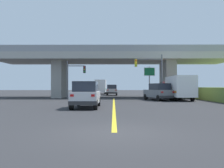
# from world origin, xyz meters

# --- Properties ---
(ground) EXTENTS (160.00, 160.00, 0.00)m
(ground) POSITION_xyz_m (0.00, 26.70, 0.00)
(ground) COLOR #2B2B2D
(overpass_bridge) EXTENTS (34.69, 8.28, 7.28)m
(overpass_bridge) POSITION_xyz_m (0.00, 26.70, 5.25)
(overpass_bridge) COLOR #A8A59E
(overpass_bridge) RESTS_ON ground
(lane_divider_stripe) EXTENTS (0.20, 24.03, 0.01)m
(lane_divider_stripe) POSITION_xyz_m (0.00, 12.02, 0.00)
(lane_divider_stripe) COLOR yellow
(lane_divider_stripe) RESTS_ON ground
(suv_lead) EXTENTS (1.97, 4.37, 2.02)m
(suv_lead) POSITION_xyz_m (-2.14, 9.51, 1.01)
(suv_lead) COLOR silver
(suv_lead) RESTS_ON ground
(suv_crossing) EXTENTS (3.12, 4.87, 2.02)m
(suv_crossing) POSITION_xyz_m (5.35, 19.32, 1.01)
(suv_crossing) COLOR slate
(suv_crossing) RESTS_ON ground
(box_truck) EXTENTS (2.33, 7.47, 2.88)m
(box_truck) POSITION_xyz_m (7.89, 20.03, 1.55)
(box_truck) COLOR red
(box_truck) RESTS_ON ground
(sedan_oncoming) EXTENTS (2.04, 4.55, 2.02)m
(sedan_oncoming) POSITION_xyz_m (-0.36, 35.98, 1.01)
(sedan_oncoming) COLOR silver
(sedan_oncoming) RESTS_ON ground
(traffic_signal_nearside) EXTENTS (3.61, 0.36, 5.81)m
(traffic_signal_nearside) POSITION_xyz_m (5.02, 21.52, 3.74)
(traffic_signal_nearside) COLOR #56595E
(traffic_signal_nearside) RESTS_ON ground
(traffic_signal_farside) EXTENTS (2.53, 0.36, 5.08)m
(traffic_signal_farside) POSITION_xyz_m (-5.35, 22.52, 3.20)
(traffic_signal_farside) COLOR #56595E
(traffic_signal_farside) RESTS_ON ground
(highway_sign) EXTENTS (1.51, 0.17, 4.50)m
(highway_sign) POSITION_xyz_m (5.04, 24.33, 3.29)
(highway_sign) COLOR slate
(highway_sign) RESTS_ON ground
(semi_truck_distant) EXTENTS (2.33, 6.72, 3.17)m
(semi_truck_distant) POSITION_xyz_m (-2.90, 43.42, 1.65)
(semi_truck_distant) COLOR red
(semi_truck_distant) RESTS_ON ground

